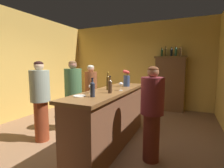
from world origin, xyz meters
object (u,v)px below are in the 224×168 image
object	(u,v)px
wine_bottle_rose	(110,86)
flower_arrangement	(127,79)
bar_counter	(111,117)
wine_glass_front	(92,85)
display_cabinet	(170,83)
patron_near_entrance	(91,90)
wine_bottle_pinot	(92,88)
wine_glass_rear	(121,84)
cheese_plate	(79,96)
display_bottle_center	(171,52)
display_bottle_left	(162,52)
display_bottle_right	(180,51)
wine_glass_mid	(91,87)
bartender	(152,111)
display_bottle_midright	(176,52)
patron_in_grey	(40,98)
display_bottle_midleft	(166,52)
patron_redhead	(73,93)
wine_bottle_malbec	(108,82)

from	to	relation	value
wine_bottle_rose	flower_arrangement	distance (m)	0.90
bar_counter	wine_glass_front	xyz separation A→B (m)	(-0.17, -0.38, 0.65)
wine_bottle_rose	bar_counter	bearing A→B (deg)	112.33
display_cabinet	patron_near_entrance	world-z (taller)	display_cabinet
wine_bottle_pinot	wine_glass_rear	bearing A→B (deg)	78.21
wine_glass_rear	patron_near_entrance	size ratio (longest dim) A/B	0.10
cheese_plate	display_bottle_center	distance (m)	3.93
display_bottle_left	display_bottle_right	world-z (taller)	display_bottle_right
wine_bottle_pinot	wine_glass_mid	xyz separation A→B (m)	(-0.15, 0.20, -0.01)
display_cabinet	bartender	bearing A→B (deg)	-88.99
display_bottle_midright	bartender	distance (m)	3.37
display_bottle_right	cheese_plate	bearing A→B (deg)	-107.53
flower_arrangement	wine_glass_mid	bearing A→B (deg)	-100.23
display_bottle_center	wine_bottle_pinot	bearing A→B (deg)	-101.01
bar_counter	flower_arrangement	bearing A→B (deg)	80.88
display_cabinet	cheese_plate	xyz separation A→B (m)	(-0.90, -3.73, 0.13)
bar_counter	wine_bottle_rose	size ratio (longest dim) A/B	8.42
patron_in_grey	cheese_plate	bearing A→B (deg)	-52.84
wine_glass_mid	display_bottle_midleft	xyz separation A→B (m)	(0.69, 3.48, 0.76)
bar_counter	display_bottle_right	size ratio (longest dim) A/B	7.15
flower_arrangement	patron_near_entrance	xyz separation A→B (m)	(-1.25, 0.57, -0.39)
display_bottle_midleft	display_cabinet	bearing A→B (deg)	0.00
display_bottle_midright	patron_in_grey	distance (m)	4.19
wine_bottle_rose	wine_glass_front	world-z (taller)	wine_bottle_rose
cheese_plate	display_bottle_midleft	distance (m)	3.90
bartender	patron_near_entrance	bearing A→B (deg)	-38.67
display_bottle_center	wine_glass_mid	bearing A→B (deg)	-103.95
patron_redhead	bartender	distance (m)	1.98
display_bottle_left	display_bottle_midright	size ratio (longest dim) A/B	0.92
wine_bottle_rose	display_bottle_center	size ratio (longest dim) A/B	0.91
wine_bottle_pinot	flower_arrangement	xyz separation A→B (m)	(0.05, 1.30, 0.03)
wine_glass_front	wine_glass_rear	xyz separation A→B (m)	(0.36, 0.39, -0.01)
bar_counter	flower_arrangement	xyz separation A→B (m)	(0.09, 0.58, 0.68)
wine_bottle_malbec	display_bottle_right	bearing A→B (deg)	70.34
wine_glass_rear	cheese_plate	distance (m)	0.85
cheese_plate	wine_bottle_malbec	bearing A→B (deg)	81.62
display_bottle_center	wine_bottle_malbec	bearing A→B (deg)	-105.03
display_bottle_midleft	display_bottle_right	bearing A→B (deg)	0.00
wine_bottle_rose	display_bottle_center	distance (m)	3.42
wine_bottle_pinot	patron_in_grey	xyz separation A→B (m)	(-1.37, 0.30, -0.32)
display_bottle_midleft	display_bottle_midright	xyz separation A→B (m)	(0.31, 0.00, -0.00)
wine_glass_front	patron_redhead	world-z (taller)	patron_redhead
display_bottle_left	display_bottle_right	size ratio (longest dim) A/B	0.86
flower_arrangement	display_bottle_center	bearing A→B (deg)	74.36
wine_glass_mid	wine_bottle_pinot	bearing A→B (deg)	-54.05
wine_bottle_malbec	wine_glass_mid	size ratio (longest dim) A/B	2.23
wine_bottle_pinot	patron_near_entrance	bearing A→B (deg)	122.50
display_bottle_center	patron_in_grey	world-z (taller)	display_bottle_center
bar_counter	wine_bottle_rose	world-z (taller)	wine_bottle_rose
flower_arrangement	cheese_plate	size ratio (longest dim) A/B	1.96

